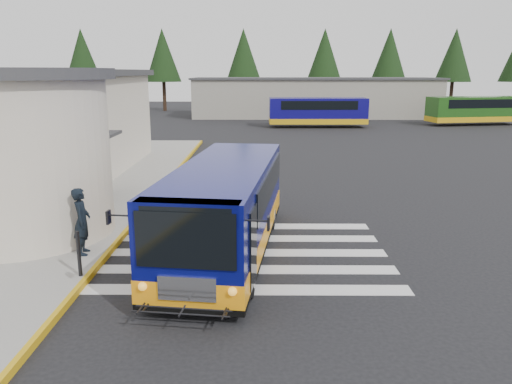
{
  "coord_description": "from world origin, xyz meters",
  "views": [
    {
      "loc": [
        0.04,
        -13.73,
        4.86
      ],
      "look_at": [
        -0.06,
        -0.5,
        1.65
      ],
      "focal_mm": 35.0,
      "sensor_mm": 36.0,
      "label": 1
    }
  ],
  "objects_px": {
    "pedestrian_b": "(85,214)",
    "bollard": "(79,254)",
    "transit_bus": "(225,212)",
    "far_bus_b": "(474,109)",
    "pedestrian_a": "(82,221)",
    "far_bus_a": "(318,111)"
  },
  "relations": [
    {
      "from": "pedestrian_b",
      "to": "bollard",
      "type": "xyz_separation_m",
      "value": [
        0.68,
        -2.49,
        -0.24
      ]
    },
    {
      "from": "transit_bus",
      "to": "far_bus_b",
      "type": "distance_m",
      "value": 39.83
    },
    {
      "from": "pedestrian_a",
      "to": "far_bus_a",
      "type": "height_order",
      "value": "far_bus_a"
    },
    {
      "from": "pedestrian_b",
      "to": "far_bus_a",
      "type": "xyz_separation_m",
      "value": [
        10.06,
        31.35,
        0.5
      ]
    },
    {
      "from": "pedestrian_a",
      "to": "transit_bus",
      "type": "bearing_deg",
      "value": -93.77
    },
    {
      "from": "pedestrian_b",
      "to": "far_bus_b",
      "type": "height_order",
      "value": "far_bus_b"
    },
    {
      "from": "transit_bus",
      "to": "pedestrian_b",
      "type": "height_order",
      "value": "transit_bus"
    },
    {
      "from": "transit_bus",
      "to": "far_bus_a",
      "type": "xyz_separation_m",
      "value": [
        6.07,
        31.9,
        0.27
      ]
    },
    {
      "from": "pedestrian_a",
      "to": "far_bus_b",
      "type": "height_order",
      "value": "far_bus_b"
    },
    {
      "from": "pedestrian_b",
      "to": "bollard",
      "type": "bearing_deg",
      "value": -4.73
    },
    {
      "from": "pedestrian_a",
      "to": "far_bus_b",
      "type": "bearing_deg",
      "value": -46.29
    },
    {
      "from": "pedestrian_b",
      "to": "far_bus_a",
      "type": "distance_m",
      "value": 32.93
    },
    {
      "from": "pedestrian_b",
      "to": "pedestrian_a",
      "type": "bearing_deg",
      "value": -5.36
    },
    {
      "from": "transit_bus",
      "to": "pedestrian_a",
      "type": "height_order",
      "value": "transit_bus"
    },
    {
      "from": "transit_bus",
      "to": "far_bus_b",
      "type": "bearing_deg",
      "value": 65.34
    },
    {
      "from": "pedestrian_b",
      "to": "far_bus_a",
      "type": "bearing_deg",
      "value": 142.21
    },
    {
      "from": "bollard",
      "to": "far_bus_a",
      "type": "xyz_separation_m",
      "value": [
        9.38,
        33.84,
        0.74
      ]
    },
    {
      "from": "transit_bus",
      "to": "far_bus_b",
      "type": "height_order",
      "value": "far_bus_b"
    },
    {
      "from": "far_bus_a",
      "to": "far_bus_b",
      "type": "bearing_deg",
      "value": -82.8
    },
    {
      "from": "far_bus_a",
      "to": "far_bus_b",
      "type": "distance_m",
      "value": 14.89
    },
    {
      "from": "far_bus_a",
      "to": "far_bus_b",
      "type": "relative_size",
      "value": 0.96
    },
    {
      "from": "transit_bus",
      "to": "pedestrian_b",
      "type": "relative_size",
      "value": 5.64
    }
  ]
}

